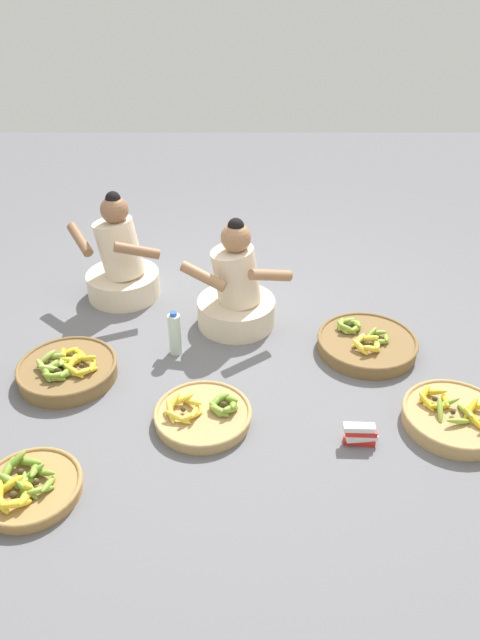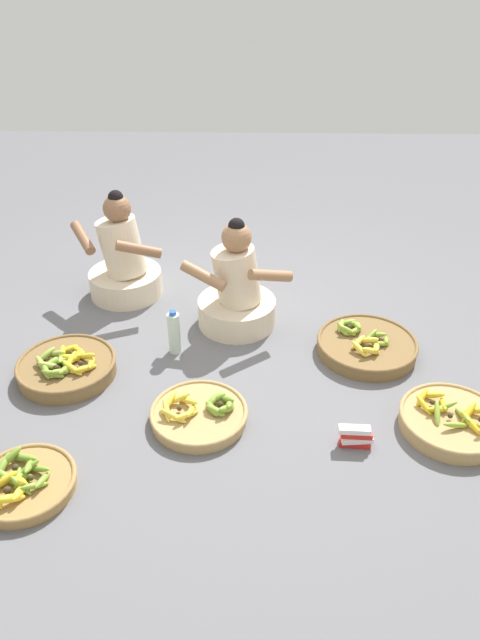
# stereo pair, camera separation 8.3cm
# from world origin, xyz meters

# --- Properties ---
(ground_plane) EXTENTS (10.00, 10.00, 0.00)m
(ground_plane) POSITION_xyz_m (0.00, 0.00, 0.00)
(ground_plane) COLOR slate
(vendor_woman_front) EXTENTS (0.72, 0.52, 0.76)m
(vendor_woman_front) POSITION_xyz_m (-0.03, 0.30, 0.24)
(vendor_woman_front) COLOR beige
(vendor_woman_front) RESTS_ON ground
(vendor_woman_behind) EXTENTS (0.69, 0.53, 0.79)m
(vendor_woman_behind) POSITION_xyz_m (-0.86, 0.67, 0.25)
(vendor_woman_behind) COLOR beige
(vendor_woman_behind) RESTS_ON ground
(banana_basket_front_center) EXTENTS (0.63, 0.63, 0.16)m
(banana_basket_front_center) POSITION_xyz_m (0.79, -0.01, 0.05)
(banana_basket_front_center) COLOR brown
(banana_basket_front_center) RESTS_ON ground
(banana_basket_back_left) EXTENTS (0.53, 0.53, 0.14)m
(banana_basket_back_left) POSITION_xyz_m (-0.21, -0.66, 0.04)
(banana_basket_back_left) COLOR tan
(banana_basket_back_left) RESTS_ON ground
(banana_basket_mid_right) EXTENTS (0.59, 0.59, 0.17)m
(banana_basket_mid_right) POSITION_xyz_m (-1.03, -0.29, 0.06)
(banana_basket_mid_right) COLOR brown
(banana_basket_mid_right) RESTS_ON ground
(banana_basket_near_bicycle) EXTENTS (0.56, 0.56, 0.16)m
(banana_basket_near_bicycle) POSITION_xyz_m (1.14, -0.69, 0.05)
(banana_basket_near_bicycle) COLOR tan
(banana_basket_near_bicycle) RESTS_ON ground
(banana_basket_back_center) EXTENTS (0.48, 0.48, 0.14)m
(banana_basket_back_center) POSITION_xyz_m (-0.99, -1.16, 0.04)
(banana_basket_back_center) COLOR #A87F47
(banana_basket_back_center) RESTS_ON ground
(water_bottle) EXTENTS (0.08, 0.08, 0.30)m
(water_bottle) POSITION_xyz_m (-0.41, -0.04, 0.14)
(water_bottle) COLOR silver
(water_bottle) RESTS_ON ground
(packet_carton_stack) EXTENTS (0.18, 0.07, 0.12)m
(packet_carton_stack) POSITION_xyz_m (0.61, -0.83, 0.06)
(packet_carton_stack) COLOR red
(packet_carton_stack) RESTS_ON ground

